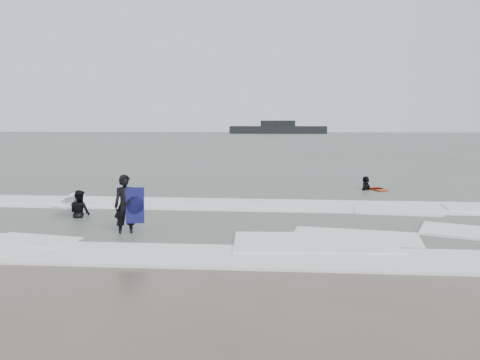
# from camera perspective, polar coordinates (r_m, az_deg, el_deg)

# --- Properties ---
(ground) EXTENTS (320.00, 320.00, 0.00)m
(ground) POSITION_cam_1_polar(r_m,az_deg,el_deg) (11.29, -2.52, -8.59)
(ground) COLOR brown
(ground) RESTS_ON ground
(sea) EXTENTS (320.00, 320.00, 0.00)m
(sea) POSITION_cam_1_polar(r_m,az_deg,el_deg) (90.83, 4.66, 4.96)
(sea) COLOR #47544C
(sea) RESTS_ON ground
(surfer_centre) EXTENTS (0.72, 0.61, 1.68)m
(surfer_centre) POSITION_cam_1_polar(r_m,az_deg,el_deg) (13.09, -13.67, -6.61)
(surfer_centre) COLOR black
(surfer_centre) RESTS_ON ground
(surfer_wading) EXTENTS (0.90, 0.84, 1.47)m
(surfer_wading) POSITION_cam_1_polar(r_m,az_deg,el_deg) (15.82, -18.89, -4.47)
(surfer_wading) COLOR black
(surfer_wading) RESTS_ON ground
(surfer_breaker) EXTENTS (1.26, 1.09, 1.69)m
(surfer_breaker) POSITION_cam_1_polar(r_m,az_deg,el_deg) (16.55, -12.90, -3.78)
(surfer_breaker) COLOR black
(surfer_breaker) RESTS_ON ground
(surfer_right_near) EXTENTS (0.89, 1.15, 1.82)m
(surfer_right_near) POSITION_cam_1_polar(r_m,az_deg,el_deg) (21.90, 15.08, -1.27)
(surfer_right_near) COLOR black
(surfer_right_near) RESTS_ON ground
(surf_foam) EXTENTS (30.03, 9.06, 0.09)m
(surf_foam) POSITION_cam_1_polar(r_m,az_deg,el_deg) (14.85, -0.49, -4.66)
(surf_foam) COLOR white
(surf_foam) RESTS_ON ground
(bodyboards) EXTENTS (11.83, 9.95, 1.25)m
(bodyboards) POSITION_cam_1_polar(r_m,az_deg,el_deg) (16.20, -2.39, -2.05)
(bodyboards) COLOR #0F1047
(bodyboards) RESTS_ON ground
(vessel_horizon) EXTENTS (29.44, 5.26, 3.99)m
(vessel_horizon) POSITION_cam_1_polar(r_m,az_deg,el_deg) (144.59, 4.65, 6.22)
(vessel_horizon) COLOR black
(vessel_horizon) RESTS_ON ground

